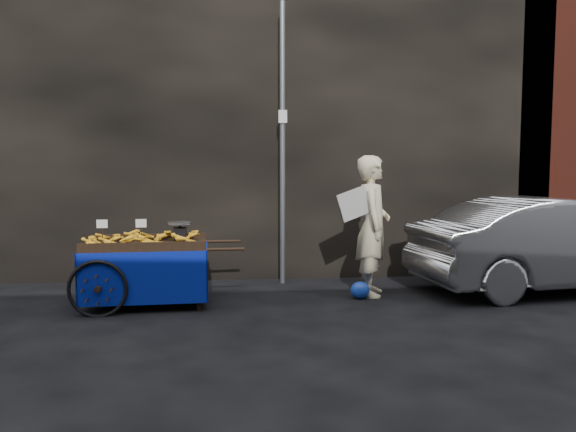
{
  "coord_description": "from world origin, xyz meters",
  "views": [
    {
      "loc": [
        -0.35,
        -6.75,
        1.69
      ],
      "look_at": [
        0.31,
        0.5,
        1.05
      ],
      "focal_mm": 35.0,
      "sensor_mm": 36.0,
      "label": 1
    }
  ],
  "objects": [
    {
      "name": "banana_cart",
      "position": [
        -1.51,
        0.16,
        0.67
      ],
      "size": [
        2.05,
        1.06,
        1.09
      ],
      "rotation": [
        0.0,
        0.0,
        0.06
      ],
      "color": "black",
      "rests_on": "ground"
    },
    {
      "name": "parked_car",
      "position": [
        3.95,
        0.46,
        0.64
      ],
      "size": [
        4.02,
        1.85,
        1.28
      ],
      "primitive_type": "imported",
      "rotation": [
        0.0,
        0.0,
        1.7
      ],
      "color": "#ABADB2",
      "rests_on": "ground"
    },
    {
      "name": "street_pole",
      "position": [
        0.3,
        1.3,
        2.01
      ],
      "size": [
        0.12,
        0.1,
        4.0
      ],
      "color": "slate",
      "rests_on": "ground"
    },
    {
      "name": "plastic_bag",
      "position": [
        1.21,
        0.22,
        0.11
      ],
      "size": [
        0.25,
        0.2,
        0.22
      ],
      "primitive_type": "ellipsoid",
      "color": "#193DC0",
      "rests_on": "ground"
    },
    {
      "name": "building_wall",
      "position": [
        0.39,
        2.6,
        2.5
      ],
      "size": [
        13.5,
        2.0,
        5.0
      ],
      "color": "black",
      "rests_on": "ground"
    },
    {
      "name": "ground",
      "position": [
        0.0,
        0.0,
        0.0
      ],
      "size": [
        80.0,
        80.0,
        0.0
      ],
      "primitive_type": "plane",
      "color": "black",
      "rests_on": "ground"
    },
    {
      "name": "vendor",
      "position": [
        1.42,
        0.42,
        0.92
      ],
      "size": [
        0.82,
        0.75,
        1.84
      ],
      "rotation": [
        0.0,
        0.0,
        1.34
      ],
      "color": "beige",
      "rests_on": "ground"
    }
  ]
}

